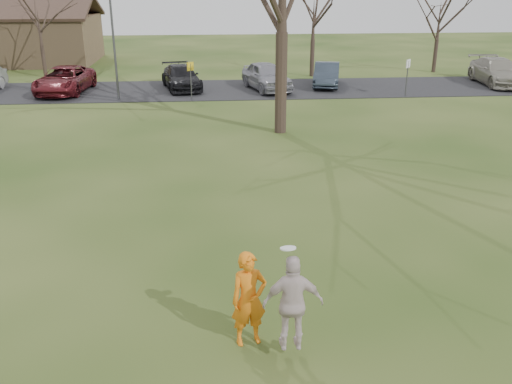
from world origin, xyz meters
The scene contains 13 objects.
ground centered at (0.00, 0.00, 0.00)m, with size 120.00×120.00×0.00m, color #1E380F.
parking_strip centered at (0.00, 25.00, 0.02)m, with size 62.00×6.50×0.04m, color black.
player_defender centered at (-0.45, 0.24, 0.91)m, with size 0.66×0.43×1.81m, color orange.
car_2 centered at (-9.35, 24.73, 0.78)m, with size 2.46×5.33×1.48m, color #5D151C.
car_3 centered at (-2.67, 25.34, 0.72)m, with size 1.92×4.71×1.37m, color black.
car_4 centered at (2.39, 24.64, 0.85)m, with size 1.90×4.73×1.61m, color gray.
car_5 centered at (6.19, 25.50, 0.74)m, with size 1.48×4.25×1.40m, color #2C3642.
car_7 centered at (16.92, 25.16, 0.83)m, with size 2.21×5.45×1.58m, color gray.
catching_play centered at (0.26, -0.30, 1.12)m, with size 1.04×0.55×1.88m.
lamp_post centered at (-6.00, 22.50, 3.97)m, with size 0.34×0.34×6.27m.
sign_yellow centered at (-2.00, 22.00, 1.45)m, with size 0.35×0.35×2.08m.
sign_white centered at (10.00, 22.00, 1.45)m, with size 0.35×0.35×2.08m.
small_tree_row centered at (4.38, 30.06, 3.89)m, with size 55.00×5.90×8.50m.
Camera 1 is at (-1.05, -8.28, 6.27)m, focal length 38.87 mm.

